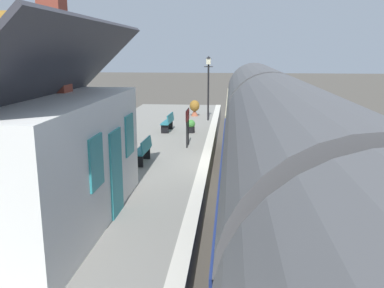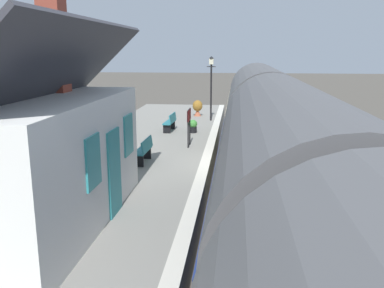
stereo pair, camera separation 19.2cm
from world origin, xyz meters
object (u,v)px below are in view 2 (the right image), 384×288
object	(u,v)px
station_building	(34,156)
tree_behind_building	(12,40)
bench_near_building	(144,150)
station_sign_board	(189,118)
bench_mid_platform	(170,122)
lamp_post_platform	(211,76)
planter_edge_near	(198,108)
planter_by_door	(193,126)
train	(285,190)

from	to	relation	value
station_building	tree_behind_building	size ratio (longest dim) A/B	0.95
bench_near_building	station_sign_board	size ratio (longest dim) A/B	0.90
bench_mid_platform	tree_behind_building	bearing A→B (deg)	75.13
station_building	lamp_post_platform	size ratio (longest dim) A/B	1.86
bench_mid_platform	station_sign_board	world-z (taller)	station_sign_board
bench_near_building	planter_edge_near	size ratio (longest dim) A/B	1.45
planter_by_door	lamp_post_platform	size ratio (longest dim) A/B	0.18
bench_mid_platform	station_building	bearing A→B (deg)	173.57
planter_by_door	tree_behind_building	bearing A→B (deg)	75.41
bench_near_building	bench_mid_platform	bearing A→B (deg)	0.07
bench_mid_platform	planter_by_door	world-z (taller)	bench_mid_platform
bench_near_building	planter_by_door	distance (m)	5.83
planter_by_door	station_sign_board	size ratio (longest dim) A/B	0.41
station_building	planter_edge_near	world-z (taller)	station_building
lamp_post_platform	tree_behind_building	size ratio (longest dim) A/B	0.51
station_building	planter_edge_near	size ratio (longest dim) A/B	6.94
bench_near_building	station_sign_board	world-z (taller)	station_sign_board
station_building	lamp_post_platform	bearing A→B (deg)	-11.74
lamp_post_platform	station_building	bearing A→B (deg)	168.26
planter_edge_near	station_building	bearing A→B (deg)	172.50
planter_edge_near	station_sign_board	size ratio (longest dim) A/B	0.62
train	bench_near_building	bearing A→B (deg)	35.24
bench_mid_platform	planter_by_door	bearing A→B (deg)	-102.34
bench_mid_platform	station_sign_board	xyz separation A→B (m)	(-3.20, -1.31, 0.71)
train	lamp_post_platform	size ratio (longest dim) A/B	7.65
tree_behind_building	bench_near_building	bearing A→B (deg)	-132.05
train	tree_behind_building	bearing A→B (deg)	43.27
bench_near_building	planter_by_door	xyz separation A→B (m)	(5.71, -1.15, -0.15)
bench_near_building	planter_edge_near	world-z (taller)	planter_edge_near
tree_behind_building	station_building	bearing A→B (deg)	-149.76
planter_edge_near	planter_by_door	size ratio (longest dim) A/B	1.52
tree_behind_building	train	bearing A→B (deg)	-136.73
planter_edge_near	train	bearing A→B (deg)	-168.75
bench_near_building	lamp_post_platform	bearing A→B (deg)	-10.78
bench_near_building	planter_edge_near	distance (m)	11.02
train	bench_mid_platform	distance (m)	12.74
bench_near_building	tree_behind_building	bearing A→B (deg)	47.95
station_sign_board	lamp_post_platform	bearing A→B (deg)	-4.24
planter_edge_near	planter_by_door	bearing A→B (deg)	-176.94
station_sign_board	tree_behind_building	world-z (taller)	tree_behind_building
planter_edge_near	lamp_post_platform	bearing A→B (deg)	-149.75
lamp_post_platform	tree_behind_building	xyz separation A→B (m)	(-0.96, 11.15, 1.97)
station_building	tree_behind_building	world-z (taller)	tree_behind_building
station_building	bench_near_building	size ratio (longest dim) A/B	4.79
bench_near_building	bench_mid_platform	world-z (taller)	same
station_building	planter_by_door	size ratio (longest dim) A/B	10.54
tree_behind_building	bench_mid_platform	bearing A→B (deg)	-104.87
bench_near_building	bench_mid_platform	distance (m)	5.96
lamp_post_platform	station_sign_board	xyz separation A→B (m)	(-6.64, 0.49, -1.36)
planter_edge_near	tree_behind_building	size ratio (longest dim) A/B	0.14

